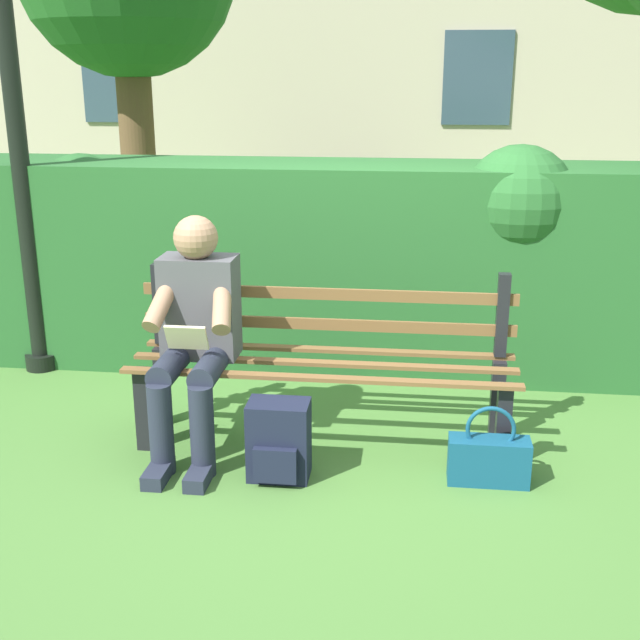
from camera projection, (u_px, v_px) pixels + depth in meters
ground at (322, 443)px, 4.18m from camera, size 60.00×60.00×0.00m
park_bench at (324, 360)px, 4.11m from camera, size 1.95×0.48×0.89m
person_seated at (194, 330)px, 3.96m from camera, size 0.44×0.73×1.18m
hedge_backdrop at (276, 258)px, 5.19m from camera, size 5.11×0.82×1.45m
backpack at (279, 441)px, 3.78m from camera, size 0.29×0.26×0.38m
handbag at (489, 458)px, 3.75m from camera, size 0.38×0.14×0.39m
lamp_post at (7, 44)px, 4.64m from camera, size 0.26×0.26×3.50m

